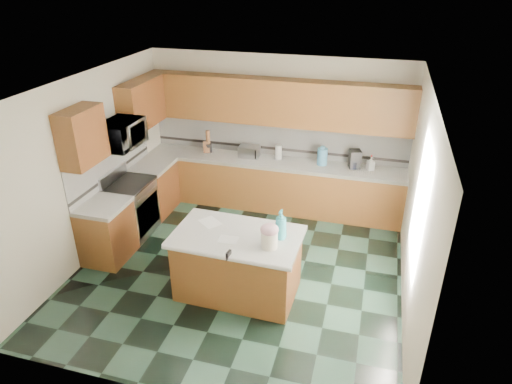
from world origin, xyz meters
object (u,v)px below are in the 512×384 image
(treat_jar, at_px, (269,240))
(coffee_maker, at_px, (355,159))
(island_base, at_px, (238,266))
(toaster_oven, at_px, (249,152))
(soap_bottle_island, at_px, (281,224))
(knife_block, at_px, (206,147))
(island_top, at_px, (237,237))

(treat_jar, height_order, coffee_maker, coffee_maker)
(island_base, xyz_separation_m, toaster_oven, (-0.58, 2.56, 0.59))
(soap_bottle_island, bearing_deg, treat_jar, -102.77)
(treat_jar, bearing_deg, soap_bottle_island, 64.57)
(treat_jar, height_order, toaster_oven, treat_jar)
(island_base, xyz_separation_m, treat_jar, (0.47, -0.17, 0.60))
(knife_block, distance_m, coffee_maker, 2.67)
(treat_jar, relative_size, knife_block, 1.04)
(treat_jar, relative_size, soap_bottle_island, 0.54)
(coffee_maker, bearing_deg, island_base, -132.28)
(island_top, xyz_separation_m, knife_block, (-1.40, 2.56, 0.13))
(island_top, height_order, knife_block, knife_block)
(soap_bottle_island, bearing_deg, knife_block, 136.23)
(island_top, relative_size, toaster_oven, 4.62)
(knife_block, xyz_separation_m, coffee_maker, (2.67, 0.03, 0.05))
(island_base, xyz_separation_m, island_top, (0.00, 0.00, 0.46))
(treat_jar, bearing_deg, coffee_maker, 69.10)
(island_top, bearing_deg, treat_jar, -18.01)
(treat_jar, height_order, soap_bottle_island, soap_bottle_island)
(soap_bottle_island, xyz_separation_m, coffee_maker, (0.72, 2.52, -0.05))
(toaster_oven, bearing_deg, island_top, -77.62)
(island_base, bearing_deg, soap_bottle_island, 8.29)
(knife_block, xyz_separation_m, toaster_oven, (0.82, 0.00, -0.00))
(island_top, distance_m, knife_block, 2.92)
(island_base, distance_m, island_top, 0.46)
(soap_bottle_island, bearing_deg, island_top, -165.21)
(toaster_oven, relative_size, coffee_maker, 1.16)
(knife_block, relative_size, coffee_maker, 0.67)
(treat_jar, bearing_deg, island_top, 155.84)
(island_top, distance_m, treat_jar, 0.52)
(island_top, xyz_separation_m, toaster_oven, (-0.58, 2.56, 0.13))
(soap_bottle_island, bearing_deg, coffee_maker, 82.20)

